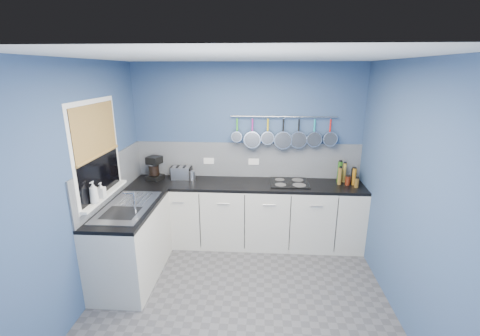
# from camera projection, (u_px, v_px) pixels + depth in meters

# --- Properties ---
(floor) EXTENTS (3.20, 3.00, 0.02)m
(floor) POSITION_uv_depth(u_px,v_px,m) (240.00, 297.00, 3.58)
(floor) COLOR #47474C
(floor) RESTS_ON ground
(ceiling) EXTENTS (3.20, 3.00, 0.02)m
(ceiling) POSITION_uv_depth(u_px,v_px,m) (240.00, 56.00, 2.86)
(ceiling) COLOR white
(ceiling) RESTS_ON ground
(wall_back) EXTENTS (3.20, 0.02, 2.50)m
(wall_back) POSITION_uv_depth(u_px,v_px,m) (247.00, 153.00, 4.66)
(wall_back) COLOR navy
(wall_back) RESTS_ON ground
(wall_front) EXTENTS (3.20, 0.02, 2.50)m
(wall_front) POSITION_uv_depth(u_px,v_px,m) (222.00, 287.00, 1.78)
(wall_front) COLOR navy
(wall_front) RESTS_ON ground
(wall_left) EXTENTS (0.02, 3.00, 2.50)m
(wall_left) POSITION_uv_depth(u_px,v_px,m) (83.00, 186.00, 3.32)
(wall_left) COLOR navy
(wall_left) RESTS_ON ground
(wall_right) EXTENTS (0.02, 3.00, 2.50)m
(wall_right) POSITION_uv_depth(u_px,v_px,m) (407.00, 194.00, 3.12)
(wall_right) COLOR navy
(wall_right) RESTS_ON ground
(backsplash_back) EXTENTS (3.20, 0.02, 0.50)m
(backsplash_back) POSITION_uv_depth(u_px,v_px,m) (247.00, 160.00, 4.67)
(backsplash_back) COLOR gray
(backsplash_back) RESTS_ON wall_back
(backsplash_left) EXTENTS (0.02, 1.80, 0.50)m
(backsplash_left) POSITION_uv_depth(u_px,v_px,m) (112.00, 177.00, 3.92)
(backsplash_left) COLOR gray
(backsplash_left) RESTS_ON wall_left
(cabinet_run_back) EXTENTS (3.20, 0.60, 0.86)m
(cabinet_run_back) POSITION_uv_depth(u_px,v_px,m) (246.00, 214.00, 4.60)
(cabinet_run_back) COLOR beige
(cabinet_run_back) RESTS_ON ground
(worktop_back) EXTENTS (3.20, 0.60, 0.04)m
(worktop_back) POSITION_uv_depth(u_px,v_px,m) (246.00, 184.00, 4.47)
(worktop_back) COLOR black
(worktop_back) RESTS_ON cabinet_run_back
(cabinet_run_left) EXTENTS (0.60, 1.20, 0.86)m
(cabinet_run_left) POSITION_uv_depth(u_px,v_px,m) (132.00, 244.00, 3.83)
(cabinet_run_left) COLOR beige
(cabinet_run_left) RESTS_ON ground
(worktop_left) EXTENTS (0.60, 1.20, 0.04)m
(worktop_left) POSITION_uv_depth(u_px,v_px,m) (128.00, 208.00, 3.70)
(worktop_left) COLOR black
(worktop_left) RESTS_ON cabinet_run_left
(window_frame) EXTENTS (0.01, 1.00, 1.10)m
(window_frame) POSITION_uv_depth(u_px,v_px,m) (97.00, 151.00, 3.52)
(window_frame) COLOR white
(window_frame) RESTS_ON wall_left
(window_glass) EXTENTS (0.01, 0.90, 1.00)m
(window_glass) POSITION_uv_depth(u_px,v_px,m) (97.00, 151.00, 3.52)
(window_glass) COLOR black
(window_glass) RESTS_ON wall_left
(bamboo_blind) EXTENTS (0.01, 0.90, 0.55)m
(bamboo_blind) POSITION_uv_depth(u_px,v_px,m) (95.00, 130.00, 3.45)
(bamboo_blind) COLOR #AC8A49
(bamboo_blind) RESTS_ON wall_left
(window_sill) EXTENTS (0.10, 0.98, 0.03)m
(window_sill) POSITION_uv_depth(u_px,v_px,m) (105.00, 195.00, 3.67)
(window_sill) COLOR white
(window_sill) RESTS_ON wall_left
(sink_unit) EXTENTS (0.50, 0.95, 0.01)m
(sink_unit) POSITION_uv_depth(u_px,v_px,m) (128.00, 206.00, 3.69)
(sink_unit) COLOR silver
(sink_unit) RESTS_ON worktop_left
(mixer_tap) EXTENTS (0.12, 0.08, 0.26)m
(mixer_tap) POSITION_uv_depth(u_px,v_px,m) (134.00, 203.00, 3.47)
(mixer_tap) COLOR silver
(mixer_tap) RESTS_ON worktop_left
(socket_left) EXTENTS (0.15, 0.01, 0.09)m
(socket_left) POSITION_uv_depth(u_px,v_px,m) (209.00, 161.00, 4.70)
(socket_left) COLOR white
(socket_left) RESTS_ON backsplash_back
(socket_right) EXTENTS (0.15, 0.01, 0.09)m
(socket_right) POSITION_uv_depth(u_px,v_px,m) (254.00, 162.00, 4.66)
(socket_right) COLOR white
(socket_right) RESTS_ON backsplash_back
(pot_rail) EXTENTS (1.45, 0.02, 0.02)m
(pot_rail) POSITION_uv_depth(u_px,v_px,m) (284.00, 117.00, 4.42)
(pot_rail) COLOR silver
(pot_rail) RESTS_ON wall_back
(soap_bottle_a) EXTENTS (0.10, 0.10, 0.24)m
(soap_bottle_a) POSITION_uv_depth(u_px,v_px,m) (94.00, 192.00, 3.38)
(soap_bottle_a) COLOR white
(soap_bottle_a) RESTS_ON window_sill
(soap_bottle_b) EXTENTS (0.08, 0.08, 0.17)m
(soap_bottle_b) POSITION_uv_depth(u_px,v_px,m) (101.00, 190.00, 3.54)
(soap_bottle_b) COLOR white
(soap_bottle_b) RESTS_ON window_sill
(paper_towel) EXTENTS (0.15, 0.15, 0.27)m
(paper_towel) POSITION_uv_depth(u_px,v_px,m) (153.00, 170.00, 4.60)
(paper_towel) COLOR white
(paper_towel) RESTS_ON worktop_back
(coffee_maker) EXTENTS (0.24, 0.26, 0.33)m
(coffee_maker) POSITION_uv_depth(u_px,v_px,m) (154.00, 168.00, 4.57)
(coffee_maker) COLOR black
(coffee_maker) RESTS_ON worktop_back
(toaster) EXTENTS (0.28, 0.17, 0.18)m
(toaster) POSITION_uv_depth(u_px,v_px,m) (181.00, 173.00, 4.62)
(toaster) COLOR silver
(toaster) RESTS_ON worktop_back
(canister) EXTENTS (0.12, 0.12, 0.14)m
(canister) POSITION_uv_depth(u_px,v_px,m) (192.00, 176.00, 4.57)
(canister) COLOR silver
(canister) RESTS_ON worktop_back
(hob) EXTENTS (0.52, 0.45, 0.01)m
(hob) POSITION_uv_depth(u_px,v_px,m) (289.00, 183.00, 4.46)
(hob) COLOR black
(hob) RESTS_ON worktop_back
(pan_0) EXTENTS (0.15, 0.13, 0.34)m
(pan_0) POSITION_uv_depth(u_px,v_px,m) (237.00, 129.00, 4.50)
(pan_0) COLOR silver
(pan_0) RESTS_ON pot_rail
(pan_1) EXTENTS (0.24, 0.11, 0.43)m
(pan_1) POSITION_uv_depth(u_px,v_px,m) (252.00, 132.00, 4.50)
(pan_1) COLOR silver
(pan_1) RESTS_ON pot_rail
(pan_2) EXTENTS (0.19, 0.10, 0.38)m
(pan_2) POSITION_uv_depth(u_px,v_px,m) (268.00, 130.00, 4.48)
(pan_2) COLOR silver
(pan_2) RESTS_ON pot_rail
(pan_3) EXTENTS (0.25, 0.09, 0.44)m
(pan_3) POSITION_uv_depth(u_px,v_px,m) (283.00, 133.00, 4.48)
(pan_3) COLOR silver
(pan_3) RESTS_ON pot_rail
(pan_4) EXTENTS (0.24, 0.07, 0.43)m
(pan_4) POSITION_uv_depth(u_px,v_px,m) (299.00, 133.00, 4.46)
(pan_4) COLOR silver
(pan_4) RESTS_ON pot_rail
(pan_5) EXTENTS (0.21, 0.08, 0.40)m
(pan_5) POSITION_uv_depth(u_px,v_px,m) (314.00, 132.00, 4.44)
(pan_5) COLOR silver
(pan_5) RESTS_ON pot_rail
(pan_6) EXTENTS (0.20, 0.09, 0.39)m
(pan_6) POSITION_uv_depth(u_px,v_px,m) (330.00, 132.00, 4.43)
(pan_6) COLOR silver
(pan_6) RESTS_ON pot_rail
(condiment_0) EXTENTS (0.06, 0.06, 0.20)m
(condiment_0) POSITION_uv_depth(u_px,v_px,m) (353.00, 176.00, 4.46)
(condiment_0) COLOR black
(condiment_0) RESTS_ON worktop_back
(condiment_1) EXTENTS (0.05, 0.05, 0.27)m
(condiment_1) POSITION_uv_depth(u_px,v_px,m) (344.00, 173.00, 4.48)
(condiment_1) COLOR olive
(condiment_1) RESTS_ON worktop_back
(condiment_2) EXTENTS (0.06, 0.06, 0.29)m
(condiment_2) POSITION_uv_depth(u_px,v_px,m) (340.00, 172.00, 4.47)
(condiment_2) COLOR #265919
(condiment_2) RESTS_ON worktop_back
(condiment_3) EXTENTS (0.05, 0.05, 0.23)m
(condiment_3) POSITION_uv_depth(u_px,v_px,m) (354.00, 177.00, 4.37)
(condiment_3) COLOR #8C5914
(condiment_3) RESTS_ON worktop_back
(condiment_4) EXTENTS (0.07, 0.07, 0.12)m
(condiment_4) POSITION_uv_depth(u_px,v_px,m) (348.00, 181.00, 4.38)
(condiment_4) COLOR #4C190C
(condiment_4) RESTS_ON worktop_back
(condiment_5) EXTENTS (0.06, 0.06, 0.23)m
(condiment_5) POSITION_uv_depth(u_px,v_px,m) (340.00, 176.00, 4.39)
(condiment_5) COLOR brown
(condiment_5) RESTS_ON worktop_back
(condiment_6) EXTENTS (0.06, 0.06, 0.12)m
(condiment_6) POSITION_uv_depth(u_px,v_px,m) (357.00, 183.00, 4.29)
(condiment_6) COLOR brown
(condiment_6) RESTS_ON worktop_back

